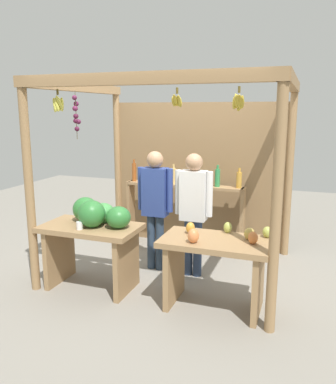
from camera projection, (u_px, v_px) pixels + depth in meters
ground_plane at (174, 269)px, 5.25m from camera, size 12.00×12.00×0.00m
market_stall at (185, 158)px, 5.40m from camera, size 2.82×2.30×2.44m
fruit_counter_left at (94, 229)px, 4.61m from camera, size 1.14×0.66×1.08m
fruit_counter_right at (216, 258)px, 4.13m from camera, size 1.14×0.64×0.91m
bottle_shelf_unit at (184, 199)px, 5.88m from camera, size 1.81×0.22×1.34m
vendor_man at (155, 200)px, 5.10m from camera, size 0.48×0.21×1.57m
vendor_woman at (193, 204)px, 4.89m from camera, size 0.48×0.21×1.57m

